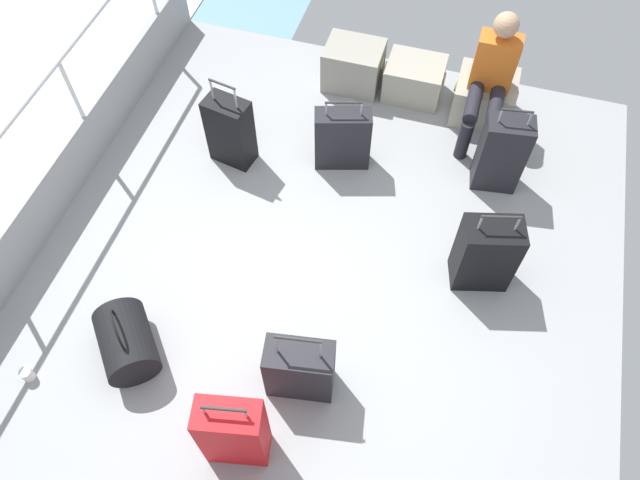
% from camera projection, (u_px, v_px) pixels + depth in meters
% --- Properties ---
extents(ground_plane, '(4.40, 5.20, 0.06)m').
position_uv_depth(ground_plane, '(317.00, 285.00, 4.52)').
color(ground_plane, '#939699').
extents(gunwale_port, '(0.06, 5.20, 0.45)m').
position_uv_depth(gunwale_port, '(49.00, 199.00, 4.64)').
color(gunwale_port, '#939699').
rests_on(gunwale_port, ground_plane).
extents(railing_port, '(0.04, 4.20, 1.02)m').
position_uv_depth(railing_port, '(19.00, 151.00, 4.18)').
color(railing_port, silver).
rests_on(railing_port, ground_plane).
extents(cargo_crate_0, '(0.55, 0.41, 0.42)m').
position_uv_depth(cargo_crate_0, '(353.00, 66.00, 5.50)').
color(cargo_crate_0, gray).
rests_on(cargo_crate_0, ground_plane).
extents(cargo_crate_1, '(0.55, 0.42, 0.35)m').
position_uv_depth(cargo_crate_1, '(414.00, 79.00, 5.46)').
color(cargo_crate_1, '#9E9989').
rests_on(cargo_crate_1, ground_plane).
extents(cargo_crate_2, '(0.55, 0.49, 0.38)m').
position_uv_depth(cargo_crate_2, '(484.00, 97.00, 5.30)').
color(cargo_crate_2, '#9E9989').
rests_on(cargo_crate_2, ground_plane).
extents(passenger_seated, '(0.34, 0.66, 1.08)m').
position_uv_depth(passenger_seated, '(491.00, 78.00, 4.89)').
color(passenger_seated, orange).
rests_on(passenger_seated, ground_plane).
extents(suitcase_0, '(0.39, 0.28, 0.82)m').
position_uv_depth(suitcase_0, '(501.00, 154.00, 4.74)').
color(suitcase_0, black).
rests_on(suitcase_0, ground_plane).
extents(suitcase_1, '(0.46, 0.35, 0.78)m').
position_uv_depth(suitcase_1, '(486.00, 254.00, 4.26)').
color(suitcase_1, black).
rests_on(suitcase_1, ground_plane).
extents(suitcase_2, '(0.42, 0.27, 0.80)m').
position_uv_depth(suitcase_2, '(234.00, 432.00, 3.53)').
color(suitcase_2, red).
rests_on(suitcase_2, ground_plane).
extents(suitcase_3, '(0.49, 0.31, 0.69)m').
position_uv_depth(suitcase_3, '(342.00, 139.00, 4.91)').
color(suitcase_3, black).
rests_on(suitcase_3, ground_plane).
extents(suitcase_4, '(0.39, 0.28, 0.83)m').
position_uv_depth(suitcase_4, '(230.00, 131.00, 4.91)').
color(suitcase_4, black).
rests_on(suitcase_4, ground_plane).
extents(suitcase_5, '(0.47, 0.30, 0.73)m').
position_uv_depth(suitcase_5, '(300.00, 369.00, 3.85)').
color(suitcase_5, black).
rests_on(suitcase_5, ground_plane).
extents(duffel_bag, '(0.59, 0.60, 0.51)m').
position_uv_depth(duffel_bag, '(126.00, 342.00, 4.04)').
color(duffel_bag, black).
rests_on(duffel_bag, ground_plane).
extents(paper_cup, '(0.08, 0.08, 0.10)m').
position_uv_depth(paper_cup, '(27.00, 374.00, 4.05)').
color(paper_cup, white).
rests_on(paper_cup, ground_plane).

